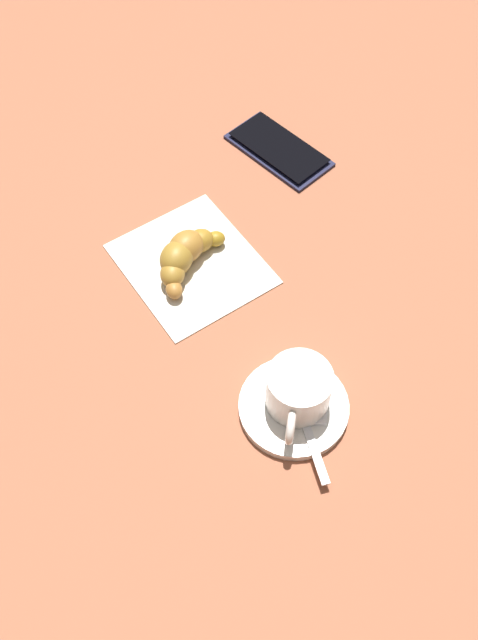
% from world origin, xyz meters
% --- Properties ---
extents(ground_plane, '(1.80, 1.80, 0.00)m').
position_xyz_m(ground_plane, '(0.00, 0.00, 0.00)').
color(ground_plane, '#9C583C').
extents(saucer, '(0.12, 0.12, 0.01)m').
position_xyz_m(saucer, '(-0.13, 0.01, 0.01)').
color(saucer, white).
rests_on(saucer, ground).
extents(espresso_cup, '(0.08, 0.08, 0.05)m').
position_xyz_m(espresso_cup, '(-0.13, 0.01, 0.04)').
color(espresso_cup, white).
rests_on(espresso_cup, saucer).
extents(teaspoon, '(0.14, 0.06, 0.01)m').
position_xyz_m(teaspoon, '(-0.13, 0.00, 0.01)').
color(teaspoon, silver).
rests_on(teaspoon, saucer).
extents(sugar_packet, '(0.06, 0.05, 0.01)m').
position_xyz_m(sugar_packet, '(-0.13, -0.02, 0.01)').
color(sugar_packet, white).
rests_on(sugar_packet, saucer).
extents(napkin, '(0.18, 0.16, 0.00)m').
position_xyz_m(napkin, '(0.10, -0.01, 0.00)').
color(napkin, silver).
rests_on(napkin, ground).
extents(croissant, '(0.08, 0.11, 0.04)m').
position_xyz_m(croissant, '(0.11, 0.00, 0.02)').
color(croissant, olive).
rests_on(croissant, napkin).
extents(cell_phone, '(0.16, 0.10, 0.01)m').
position_xyz_m(cell_phone, '(0.20, -0.21, 0.01)').
color(cell_phone, '#1A1B37').
rests_on(cell_phone, ground).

